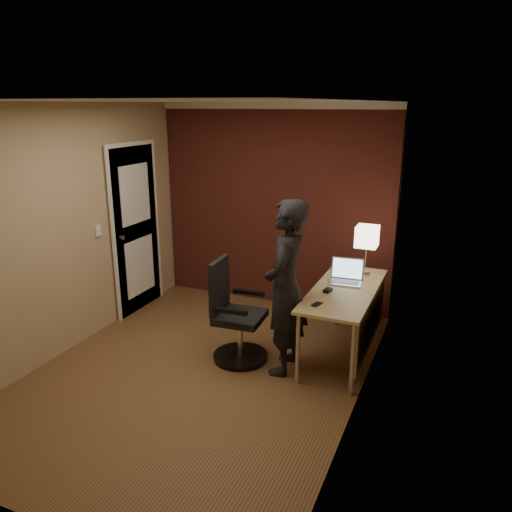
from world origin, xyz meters
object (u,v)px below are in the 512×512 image
object	(u,v)px
office_chair	(234,317)
person	(286,288)
laptop	(346,276)
phone	(317,304)
desk_lamp	(367,237)
mouse	(328,290)
desk	(351,302)

from	to	relation	value
office_chair	person	xyz separation A→B (m)	(0.53, 0.00, 0.39)
laptop	phone	xyz separation A→B (m)	(-0.10, -0.72, -0.06)
laptop	office_chair	xyz separation A→B (m)	(-0.95, -0.69, -0.35)
desk_lamp	phone	world-z (taller)	desk_lamp
phone	person	xyz separation A→B (m)	(-0.31, 0.03, 0.10)
desk_lamp	mouse	xyz separation A→B (m)	(-0.23, -0.65, -0.40)
laptop	phone	distance (m)	0.73
desk_lamp	office_chair	xyz separation A→B (m)	(-1.08, -0.98, -0.70)
desk	office_chair	world-z (taller)	office_chair
mouse	person	bearing A→B (deg)	-122.85
desk_lamp	laptop	xyz separation A→B (m)	(-0.13, -0.28, -0.35)
desk	phone	world-z (taller)	phone
mouse	person	xyz separation A→B (m)	(-0.32, -0.33, 0.09)
desk	person	distance (m)	0.75
laptop	mouse	bearing A→B (deg)	-104.85
mouse	office_chair	xyz separation A→B (m)	(-0.85, -0.33, -0.30)
laptop	person	xyz separation A→B (m)	(-0.41, -0.69, 0.04)
desk	laptop	bearing A→B (deg)	117.29
person	laptop	bearing A→B (deg)	145.23
desk	desk_lamp	size ratio (longest dim) A/B	2.80
mouse	phone	distance (m)	0.35
desk_lamp	person	size ratio (longest dim) A/B	0.32
desk_lamp	office_chair	size ratio (longest dim) A/B	0.53
phone	office_chair	bearing A→B (deg)	-167.99
office_chair	person	world-z (taller)	person
laptop	mouse	size ratio (longest dim) A/B	3.49
desk_lamp	mouse	bearing A→B (deg)	-109.63
laptop	mouse	world-z (taller)	laptop
desk_lamp	person	bearing A→B (deg)	-119.42
mouse	desk_lamp	bearing A→B (deg)	81.76
laptop	office_chair	world-z (taller)	office_chair
phone	person	world-z (taller)	person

